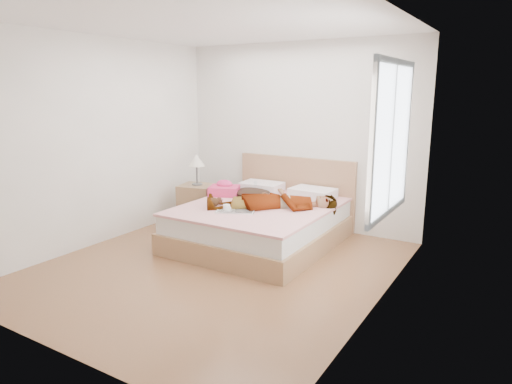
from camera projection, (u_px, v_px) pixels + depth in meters
ground at (217, 267)px, 5.11m from camera, size 4.00×4.00×0.00m
woman at (273, 198)px, 5.69m from camera, size 1.72×1.41×0.23m
hair at (253, 192)px, 6.37m from camera, size 0.52×0.62×0.09m
phone at (255, 184)px, 6.26m from camera, size 0.08×0.10×0.05m
room_shell at (391, 139)px, 4.14m from camera, size 4.00×4.00×4.00m
bed at (263, 221)px, 5.92m from camera, size 1.80×2.08×1.00m
towel at (224, 189)px, 6.34m from camera, size 0.49×0.44×0.21m
magazine at (236, 210)px, 5.52m from camera, size 0.55×0.47×0.03m
coffee_mug at (227, 208)px, 5.45m from camera, size 0.12×0.10×0.09m
plush_toy at (214, 202)px, 5.72m from camera, size 0.18×0.22×0.11m
nightstand at (198, 201)px, 6.69m from camera, size 0.56×0.52×1.04m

